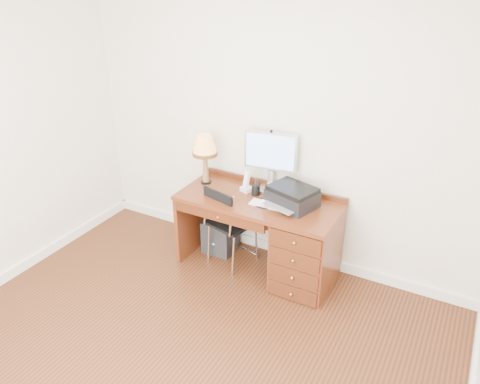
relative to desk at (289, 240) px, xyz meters
The scene contains 12 objects.
ground 1.50m from the desk, 102.93° to the right, with size 4.00×4.00×0.00m, color #3A1B0D.
room_shell 0.91m from the desk, 112.63° to the right, with size 4.00×4.00×4.00m.
desk is the anchor object (origin of this frame).
monitor 0.80m from the desk, 143.86° to the left, with size 0.50×0.19×0.58m.
keyboard 0.39m from the desk, 157.58° to the right, with size 0.41×0.12×0.02m, color white.
mouse_pad 0.42m from the desk, 169.73° to the right, with size 0.21×0.21×0.04m.
printer 0.43m from the desk, 104.56° to the left, with size 0.48×0.42×0.18m.
leg_lamp 1.18m from the desk, behind, with size 0.24×0.24×0.50m.
phone 0.65m from the desk, 168.48° to the left, with size 0.12×0.12×0.20m.
pen_cup 0.56m from the desk, 168.89° to the left, with size 0.08×0.08×0.10m, color black.
chair 0.61m from the desk, behind, with size 0.48×0.48×0.84m.
equipment_box 0.84m from the desk, behind, with size 0.30×0.30×0.35m, color black.
Camera 1 is at (1.67, -2.03, 2.72)m, focal length 35.00 mm.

